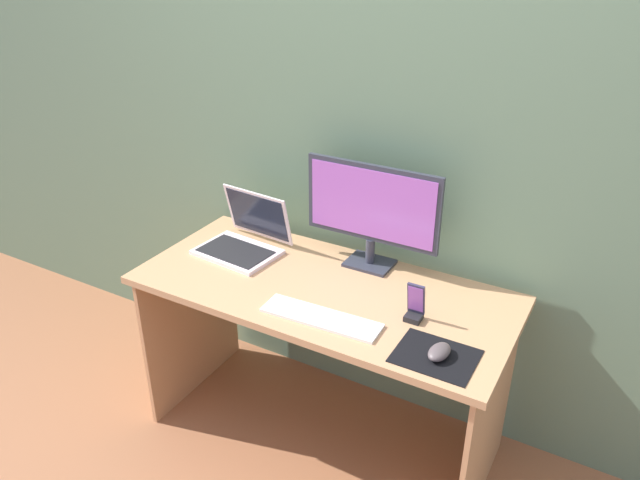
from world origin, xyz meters
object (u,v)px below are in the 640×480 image
object	(u,v)px
laptop	(244,239)
phone_in_dock	(415,307)
keyboard_external	(321,318)
mouse	(439,352)
monitor	(372,210)

from	to	relation	value
laptop	phone_in_dock	size ratio (longest dim) A/B	2.47
keyboard_external	phone_in_dock	xyz separation A→B (m)	(0.28, 0.15, 0.04)
laptop	keyboard_external	world-z (taller)	laptop
keyboard_external	mouse	distance (m)	0.42
laptop	mouse	xyz separation A→B (m)	(0.94, -0.28, -0.03)
keyboard_external	mouse	xyz separation A→B (m)	(0.42, -0.00, 0.02)
monitor	mouse	size ratio (longest dim) A/B	5.41
monitor	keyboard_external	size ratio (longest dim) A/B	1.28
laptop	keyboard_external	size ratio (longest dim) A/B	0.82
monitor	phone_in_dock	size ratio (longest dim) A/B	3.90
laptop	keyboard_external	bearing A→B (deg)	-28.41
monitor	phone_in_dock	bearing A→B (deg)	-42.22
monitor	laptop	distance (m)	0.55
mouse	phone_in_dock	bearing A→B (deg)	139.35
monitor	keyboard_external	world-z (taller)	monitor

